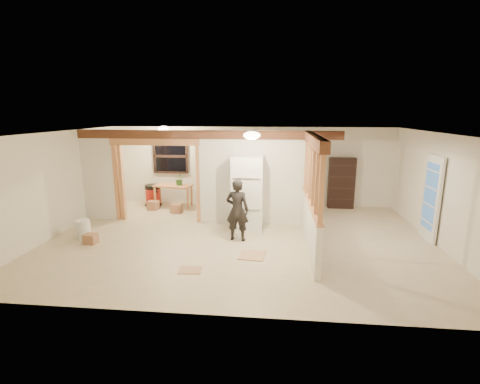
# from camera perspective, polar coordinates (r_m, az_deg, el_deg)

# --- Properties ---
(floor) EXTENTS (9.00, 6.50, 0.01)m
(floor) POSITION_cam_1_polar(r_m,az_deg,el_deg) (8.39, -0.01, -7.66)
(floor) COLOR beige
(floor) RESTS_ON ground
(ceiling) EXTENTS (9.00, 6.50, 0.01)m
(ceiling) POSITION_cam_1_polar(r_m,az_deg,el_deg) (7.87, -0.01, 9.68)
(ceiling) COLOR white
(wall_back) EXTENTS (9.00, 0.01, 2.50)m
(wall_back) POSITION_cam_1_polar(r_m,az_deg,el_deg) (11.22, 1.66, 4.25)
(wall_back) COLOR silver
(wall_back) RESTS_ON floor
(wall_front) EXTENTS (9.00, 0.01, 2.50)m
(wall_front) POSITION_cam_1_polar(r_m,az_deg,el_deg) (4.94, -3.83, -7.23)
(wall_front) COLOR silver
(wall_front) RESTS_ON floor
(wall_left) EXTENTS (0.01, 6.50, 2.50)m
(wall_left) POSITION_cam_1_polar(r_m,az_deg,el_deg) (9.59, -27.85, 1.23)
(wall_left) COLOR silver
(wall_left) RESTS_ON floor
(wall_right) EXTENTS (0.01, 6.50, 2.50)m
(wall_right) POSITION_cam_1_polar(r_m,az_deg,el_deg) (8.82, 30.51, 0.02)
(wall_right) COLOR silver
(wall_right) RESTS_ON floor
(partition_left_stub) EXTENTS (0.90, 0.12, 2.50)m
(partition_left_stub) POSITION_cam_1_polar(r_m,az_deg,el_deg) (10.37, -22.17, 2.56)
(partition_left_stub) COLOR silver
(partition_left_stub) RESTS_ON floor
(partition_center) EXTENTS (2.80, 0.12, 2.50)m
(partition_center) POSITION_cam_1_polar(r_m,az_deg,el_deg) (9.19, 1.99, 2.30)
(partition_center) COLOR silver
(partition_center) RESTS_ON floor
(doorway_frame) EXTENTS (2.46, 0.14, 2.20)m
(doorway_frame) POSITION_cam_1_polar(r_m,az_deg,el_deg) (9.74, -13.47, 1.65)
(doorway_frame) COLOR tan
(doorway_frame) RESTS_ON floor
(header_beam_back) EXTENTS (7.00, 0.18, 0.22)m
(header_beam_back) POSITION_cam_1_polar(r_m,az_deg,el_deg) (9.21, -5.53, 9.35)
(header_beam_back) COLOR brown
(header_beam_back) RESTS_ON ceiling
(header_beam_right) EXTENTS (0.18, 3.30, 0.22)m
(header_beam_right) POSITION_cam_1_polar(r_m,az_deg,el_deg) (7.48, 12.09, 8.30)
(header_beam_right) COLOR brown
(header_beam_right) RESTS_ON ceiling
(pony_wall) EXTENTS (0.12, 3.20, 1.00)m
(pony_wall) POSITION_cam_1_polar(r_m,az_deg,el_deg) (7.85, 11.44, -5.49)
(pony_wall) COLOR silver
(pony_wall) RESTS_ON floor
(stud_partition) EXTENTS (0.14, 3.20, 1.32)m
(stud_partition) POSITION_cam_1_polar(r_m,az_deg,el_deg) (7.57, 11.84, 2.87)
(stud_partition) COLOR tan
(stud_partition) RESTS_ON pony_wall
(window_back) EXTENTS (1.12, 0.10, 1.10)m
(window_back) POSITION_cam_1_polar(r_m,az_deg,el_deg) (11.58, -11.36, 5.77)
(window_back) COLOR black
(window_back) RESTS_ON wall_back
(french_door) EXTENTS (0.12, 0.86, 2.00)m
(french_door) POSITION_cam_1_polar(r_m,az_deg,el_deg) (9.19, 28.86, -0.93)
(french_door) COLOR white
(french_door) RESTS_ON floor
(ceiling_dome_main) EXTENTS (0.36, 0.36, 0.16)m
(ceiling_dome_main) POSITION_cam_1_polar(r_m,az_deg,el_deg) (7.35, 1.96, 9.28)
(ceiling_dome_main) COLOR #FFEABF
(ceiling_dome_main) RESTS_ON ceiling
(ceiling_dome_util) EXTENTS (0.32, 0.32, 0.14)m
(ceiling_dome_util) POSITION_cam_1_polar(r_m,az_deg,el_deg) (10.65, -12.44, 10.13)
(ceiling_dome_util) COLOR #FFEABF
(ceiling_dome_util) RESTS_ON ceiling
(hanging_bulb) EXTENTS (0.07, 0.07, 0.07)m
(hanging_bulb) POSITION_cam_1_polar(r_m,az_deg,el_deg) (9.85, -10.82, 8.25)
(hanging_bulb) COLOR #FFD88C
(hanging_bulb) RESTS_ON ceiling
(refrigerator) EXTENTS (0.78, 0.76, 1.89)m
(refrigerator) POSITION_cam_1_polar(r_m,az_deg,el_deg) (8.84, 1.24, -0.16)
(refrigerator) COLOR silver
(refrigerator) RESTS_ON floor
(woman) EXTENTS (0.58, 0.42, 1.47)m
(woman) POSITION_cam_1_polar(r_m,az_deg,el_deg) (8.07, -0.45, -2.98)
(woman) COLOR black
(woman) RESTS_ON floor
(work_table) EXTENTS (1.24, 0.80, 0.72)m
(work_table) POSITION_cam_1_polar(r_m,az_deg,el_deg) (11.19, -10.86, -0.66)
(work_table) COLOR tan
(work_table) RESTS_ON floor
(potted_plant) EXTENTS (0.41, 0.38, 0.37)m
(potted_plant) POSITION_cam_1_polar(r_m,az_deg,el_deg) (11.00, -9.89, 2.04)
(potted_plant) COLOR #41722F
(potted_plant) RESTS_ON work_table
(shop_vac) EXTENTS (0.56, 0.56, 0.69)m
(shop_vac) POSITION_cam_1_polar(r_m,az_deg,el_deg) (11.53, -14.10, -0.49)
(shop_vac) COLOR #A91C12
(shop_vac) RESTS_ON floor
(bookshelf) EXTENTS (0.79, 0.26, 1.59)m
(bookshelf) POSITION_cam_1_polar(r_m,az_deg,el_deg) (11.27, 16.31, 1.40)
(bookshelf) COLOR black
(bookshelf) RESTS_ON floor
(bucket) EXTENTS (0.36, 0.36, 0.43)m
(bucket) POSITION_cam_1_polar(r_m,az_deg,el_deg) (9.20, -24.35, -5.53)
(bucket) COLOR silver
(bucket) RESTS_ON floor
(box_util_a) EXTENTS (0.33, 0.28, 0.27)m
(box_util_a) POSITION_cam_1_polar(r_m,az_deg,el_deg) (10.62, -10.37, -2.63)
(box_util_a) COLOR #A5704F
(box_util_a) RESTS_ON floor
(box_util_b) EXTENTS (0.33, 0.33, 0.27)m
(box_util_b) POSITION_cam_1_polar(r_m,az_deg,el_deg) (11.10, -14.06, -2.12)
(box_util_b) COLOR #A5704F
(box_util_b) RESTS_ON floor
(box_front) EXTENTS (0.30, 0.26, 0.23)m
(box_front) POSITION_cam_1_polar(r_m,az_deg,el_deg) (8.76, -23.31, -7.05)
(box_front) COLOR #A5704F
(box_front) RESTS_ON floor
(floor_panel_near) EXTENTS (0.59, 0.59, 0.02)m
(floor_panel_near) POSITION_cam_1_polar(r_m,az_deg,el_deg) (7.44, 2.00, -10.33)
(floor_panel_near) COLOR tan
(floor_panel_near) RESTS_ON floor
(floor_panel_far) EXTENTS (0.46, 0.38, 0.01)m
(floor_panel_far) POSITION_cam_1_polar(r_m,az_deg,el_deg) (6.87, -8.20, -12.56)
(floor_panel_far) COLOR tan
(floor_panel_far) RESTS_ON floor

